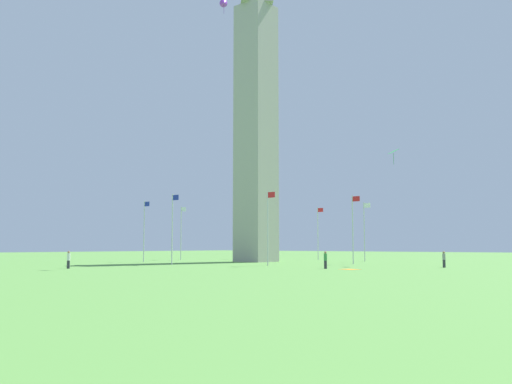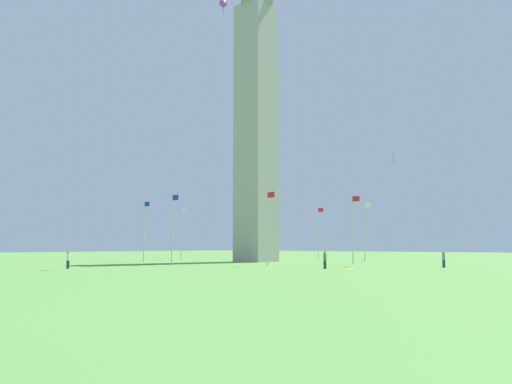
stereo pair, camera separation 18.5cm
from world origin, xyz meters
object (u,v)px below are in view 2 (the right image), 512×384
Objects in this scene: flagpole_n at (353,226)px; flagpole_s at (181,231)px; flagpole_w at (172,226)px; picnic_blanket_near_first_person at (349,269)px; person_white_shirt at (68,260)px; flagpole_ne at (365,229)px; flagpole_sw at (144,229)px; kite_purple_delta at (224,3)px; person_gray_shirt at (444,259)px; flagpole_nw at (268,225)px; obelisk_monument at (256,114)px; kite_green_diamond at (393,152)px; flagpole_e at (318,231)px; person_green_shirt at (325,260)px; flagpole_se at (249,232)px.

flagpole_n and flagpole_s have the same top height.
flagpole_w reaches higher than picnic_blanket_near_first_person.
flagpole_ne is at bearing -43.36° from person_white_shirt.
flagpole_sw is at bearing -157.50° from flagpole_n.
flagpole_w is (15.65, -15.65, 0.00)m from flagpole_s.
person_white_shirt is at bearing -61.17° from flagpole_s.
flagpole_s is at bearing 147.80° from kite_purple_delta.
flagpole_w is (11.07, -4.58, 0.00)m from flagpole_sw.
kite_purple_delta is (-21.34, -10.96, 30.12)m from person_gray_shirt.
flagpole_ne is 22.13m from flagpole_nw.
person_white_shirt is at bearing -88.28° from obelisk_monument.
flagpole_nw reaches higher than person_white_shirt.
obelisk_monument is at bearing 45.15° from flagpole_sw.
picnic_blanket_near_first_person is at bearing -83.02° from kite_green_diamond.
obelisk_monument is at bearing -90.21° from flagpole_e.
kite_green_diamond is at bearing -29.68° from person_gray_shirt.
flagpole_nw is (-4.58, -11.07, 0.00)m from flagpole_n.
picnic_blanket_near_first_person is (11.98, -2.34, -4.63)m from flagpole_nw.
kite_purple_delta is 1.05× the size of picnic_blanket_near_first_person.
flagpole_ne is 1.00× the size of flagpole_s.
person_green_shirt is (31.55, -2.65, -3.78)m from flagpole_sw.
flagpole_sw is 4.72× the size of picnic_blanket_near_first_person.
flagpole_s is at bearing -0.54° from person_white_shirt.
flagpole_ne is at bearing 67.50° from flagpole_w.
flagpole_se is (-26.72, 11.07, 0.00)m from flagpole_n.
person_white_shirt is 38.18m from kite_green_diamond.
flagpole_n is at bearing -22.50° from flagpole_se.
flagpole_n is 1.00× the size of flagpole_w.
person_white_shirt is (-19.64, -16.25, 0.01)m from person_green_shirt.
person_green_shirt is at bearing -4.81° from flagpole_sw.
flagpole_e and flagpole_se have the same top height.
flagpole_sw is at bearing 2.84° from person_white_shirt.
flagpole_se is at bearing 144.34° from picnic_blanket_near_first_person.
person_green_shirt is at bearing -173.14° from picnic_blanket_near_first_person.
kite_purple_delta is at bearing -76.88° from flagpole_e.
obelisk_monument is 22.75m from flagpole_e.
flagpole_nw is at bearing -44.85° from obelisk_monument.
flagpole_se is at bearing 135.00° from flagpole_nw.
flagpole_sw is at bearing 157.50° from flagpole_w.
flagpole_ne is 4.70× the size of kite_green_diamond.
person_gray_shirt is (39.37, -14.35, -3.79)m from flagpole_se.
flagpole_w is 5.00× the size of person_gray_shirt.
person_gray_shirt is (28.31, 12.37, -3.79)m from flagpole_w.
flagpole_n is 31.30m from flagpole_s.
kite_green_diamond reaches higher than flagpole_se.
person_green_shirt is at bearing -94.09° from kite_green_diamond.
flagpole_se is 1.00× the size of flagpole_s.
kite_green_diamond is 1.00× the size of picnic_blanket_near_first_person.
flagpole_se is 4.50× the size of kite_purple_delta.
kite_purple_delta reaches higher than person_white_shirt.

